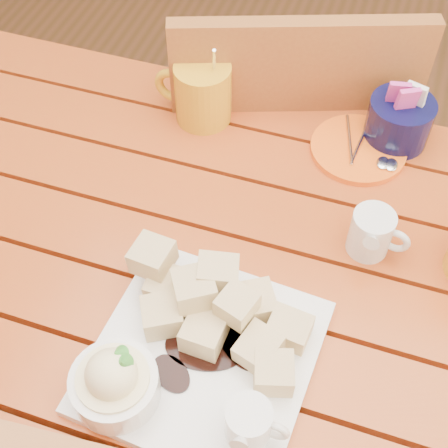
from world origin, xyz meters
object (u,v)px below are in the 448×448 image
(coffee_mug_left, at_px, (201,92))
(chair_far, at_px, (281,152))
(orange_saucer, at_px, (359,149))
(table, at_px, (213,301))
(dessert_plate, at_px, (188,351))

(coffee_mug_left, xyz_separation_m, chair_far, (0.11, 0.19, -0.29))
(coffee_mug_left, height_order, chair_far, chair_far)
(coffee_mug_left, height_order, orange_saucer, coffee_mug_left)
(table, relative_size, orange_saucer, 7.54)
(dessert_plate, bearing_deg, table, 98.16)
(chair_far, bearing_deg, coffee_mug_left, 39.80)
(dessert_plate, xyz_separation_m, orange_saucer, (0.14, 0.45, -0.03))
(table, height_order, coffee_mug_left, coffee_mug_left)
(coffee_mug_left, relative_size, chair_far, 0.17)
(orange_saucer, height_order, chair_far, chair_far)
(table, height_order, orange_saucer, orange_saucer)
(table, height_order, chair_far, chair_far)
(coffee_mug_left, bearing_deg, table, -66.15)
(table, distance_m, orange_saucer, 0.35)
(coffee_mug_left, bearing_deg, dessert_plate, -70.88)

